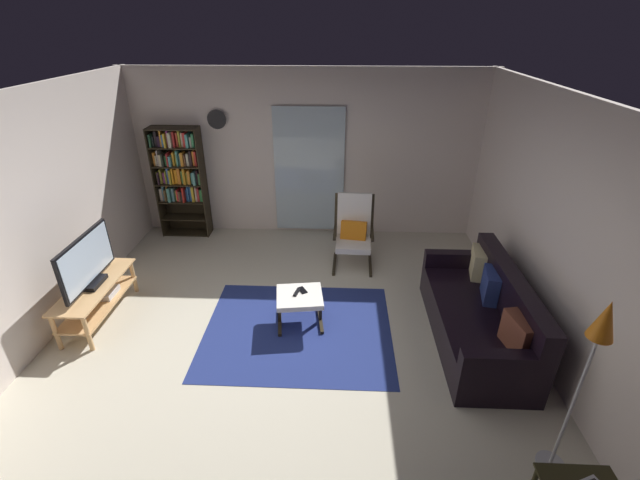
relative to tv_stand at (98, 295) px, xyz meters
name	(u,v)px	position (x,y,z in m)	size (l,w,h in m)	color
ground_plane	(288,344)	(2.29, -0.40, -0.31)	(7.02, 7.02, 0.00)	beige
wall_back	(306,155)	(2.29, 2.50, 0.99)	(5.60, 0.06, 2.60)	silver
wall_left	(12,234)	(-0.41, -0.40, 0.99)	(0.06, 6.00, 2.60)	silver
wall_right	(570,246)	(4.99, -0.40, 0.99)	(0.06, 6.00, 2.60)	silver
glass_door_panel	(309,171)	(2.34, 2.43, 0.74)	(1.10, 0.01, 2.00)	silver
area_rug	(298,329)	(2.37, -0.15, -0.31)	(2.13, 1.76, 0.01)	navy
tv_stand	(98,295)	(0.00, 0.00, 0.00)	(0.45, 1.23, 0.47)	tan
television	(87,262)	(0.00, -0.02, 0.45)	(0.20, 1.01, 0.61)	black
bookshelf_near_tv	(180,175)	(0.31, 2.29, 0.71)	(0.76, 0.30, 1.76)	black
leather_sofa	(481,316)	(4.39, -0.20, 0.00)	(0.82, 1.96, 0.84)	black
lounge_armchair	(354,229)	(3.03, 1.43, 0.22)	(0.58, 0.67, 1.02)	black
ottoman	(300,300)	(2.39, -0.02, 0.02)	(0.58, 0.54, 0.40)	white
tv_remote	(297,292)	(2.35, 0.01, 0.09)	(0.04, 0.14, 0.02)	black
cell_phone	(302,290)	(2.41, 0.07, 0.09)	(0.07, 0.14, 0.01)	black
floor_lamp_by_sofa	(596,343)	(4.56, -1.73, 0.95)	(0.22, 0.22, 1.60)	#A5A5AD
wall_clock	(217,119)	(0.95, 2.42, 1.54)	(0.29, 0.03, 0.29)	silver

